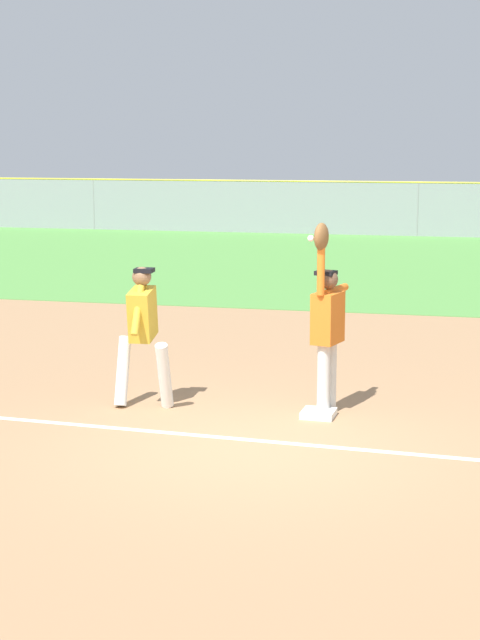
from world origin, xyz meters
TOP-DOWN VIEW (x-y plane):
  - ground_plane at (0.00, 0.00)m, footprint 77.62×77.62m
  - outfield_grass at (0.00, 16.63)m, footprint 45.86×15.84m
  - first_base at (0.44, 1.30)m, footprint 0.39×0.39m
  - fielder at (0.50, 1.49)m, footprint 0.36×0.89m
  - runner at (-1.69, 1.24)m, footprint 0.75×0.85m
  - baseball at (0.34, 1.21)m, footprint 0.07×0.07m
  - outfield_fence at (0.00, 24.55)m, footprint 45.94×0.08m
  - parked_car_tan at (-8.14, 29.18)m, footprint 4.56×2.44m
  - parked_car_silver at (-3.69, 28.85)m, footprint 4.50×2.32m
  - parked_car_black at (1.47, 28.49)m, footprint 4.40×2.13m

SIDE VIEW (x-z plane):
  - ground_plane at x=0.00m, z-range 0.00..0.00m
  - outfield_grass at x=0.00m, z-range 0.00..0.01m
  - first_base at x=0.44m, z-range 0.00..0.08m
  - parked_car_tan at x=-8.14m, z-range 0.05..1.30m
  - parked_car_silver at x=-3.69m, z-range 0.05..1.30m
  - parked_car_black at x=1.47m, z-range 0.05..1.30m
  - outfield_fence at x=0.00m, z-range 0.00..1.82m
  - runner at x=-1.69m, z-range 0.14..1.86m
  - fielder at x=0.50m, z-range -0.02..2.26m
  - baseball at x=0.34m, z-range 2.07..2.14m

